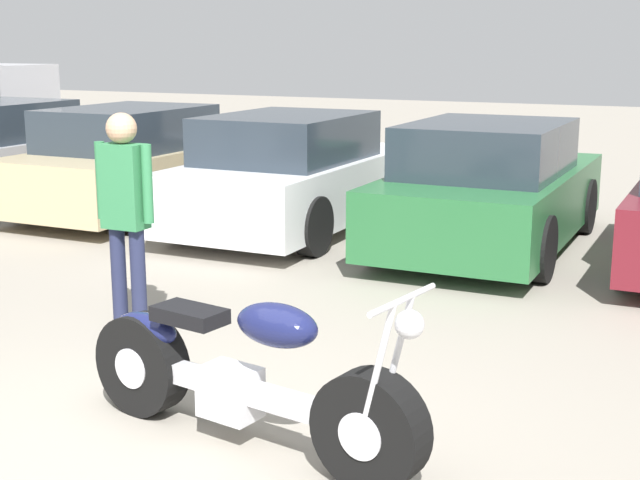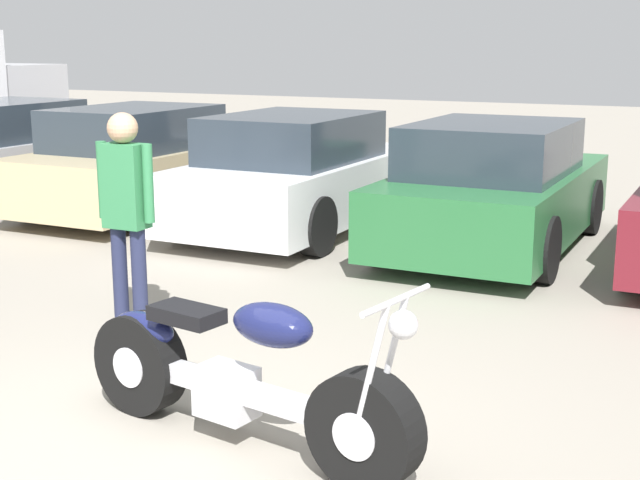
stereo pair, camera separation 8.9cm
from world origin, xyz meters
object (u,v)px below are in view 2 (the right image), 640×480
object	(u,v)px
parked_car_green	(495,190)
motorcycle	(237,378)
parked_car_white	(299,175)
parked_car_champagne	(144,162)
person_standing	(126,204)
parked_car_silver	(9,153)

from	to	relation	value
parked_car_green	motorcycle	bearing A→B (deg)	-89.73
motorcycle	parked_car_white	distance (m)	6.12
parked_car_champagne	person_standing	world-z (taller)	person_standing
parked_car_champagne	person_standing	distance (m)	5.41
motorcycle	parked_car_champagne	size ratio (longest dim) A/B	0.57
parked_car_white	person_standing	world-z (taller)	person_standing
parked_car_white	parked_car_green	bearing A→B (deg)	-0.36
parked_car_champagne	motorcycle	bearing A→B (deg)	-48.92
parked_car_silver	parked_car_champagne	size ratio (longest dim) A/B	1.00
parked_car_champagne	parked_car_white	xyz separation A→B (m)	(2.47, -0.12, 0.00)
parked_car_silver	parked_car_green	size ratio (longest dim) A/B	1.00
parked_car_white	parked_car_green	world-z (taller)	same
parked_car_green	parked_car_white	bearing A→B (deg)	179.64
motorcycle	person_standing	bearing A→B (deg)	143.65
parked_car_champagne	person_standing	size ratio (longest dim) A/B	2.30
parked_car_champagne	parked_car_green	world-z (taller)	same
parked_car_silver	motorcycle	bearing A→B (deg)	-37.43
person_standing	parked_car_champagne	bearing A→B (deg)	125.89
motorcycle	parked_car_champagne	bearing A→B (deg)	131.08
parked_car_silver	person_standing	bearing A→B (deg)	-37.77
parked_car_champagne	parked_car_green	distance (m)	4.94
parked_car_champagne	person_standing	xyz separation A→B (m)	(3.16, -4.37, 0.38)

